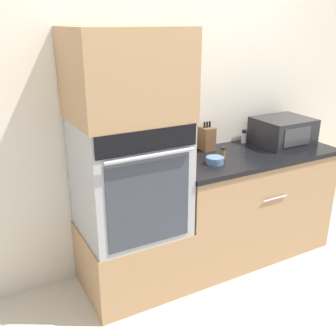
% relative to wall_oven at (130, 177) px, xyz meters
% --- Properties ---
extents(ground_plane, '(12.00, 12.00, 0.00)m').
position_rel_wall_oven_xyz_m(ground_plane, '(0.35, -0.30, -0.86)').
color(ground_plane, beige).
extents(wall_back, '(8.00, 0.05, 2.50)m').
position_rel_wall_oven_xyz_m(wall_back, '(0.35, 0.33, 0.39)').
color(wall_back, beige).
rests_on(wall_back, ground_plane).
extents(oven_cabinet_base, '(0.69, 0.60, 0.47)m').
position_rel_wall_oven_xyz_m(oven_cabinet_base, '(0.00, 0.00, -0.63)').
color(oven_cabinet_base, '#A87F56').
rests_on(oven_cabinet_base, ground_plane).
extents(wall_oven, '(0.67, 0.64, 0.78)m').
position_rel_wall_oven_xyz_m(wall_oven, '(0.00, 0.00, 0.00)').
color(wall_oven, '#9EA0A5').
rests_on(wall_oven, oven_cabinet_base).
extents(oven_cabinet_upper, '(0.69, 0.60, 0.55)m').
position_rel_wall_oven_xyz_m(oven_cabinet_upper, '(0.00, 0.00, 0.66)').
color(oven_cabinet_upper, '#A87F56').
rests_on(oven_cabinet_upper, wall_oven).
extents(counter_unit, '(1.37, 0.63, 0.87)m').
position_rel_wall_oven_xyz_m(counter_unit, '(1.02, 0.00, -0.43)').
color(counter_unit, '#A87F56').
rests_on(counter_unit, ground_plane).
extents(microwave, '(0.44, 0.38, 0.21)m').
position_rel_wall_oven_xyz_m(microwave, '(1.40, 0.06, 0.12)').
color(microwave, '#232326').
rests_on(microwave, counter_unit).
extents(knife_block, '(0.10, 0.12, 0.23)m').
position_rel_wall_oven_xyz_m(knife_block, '(0.75, 0.22, 0.10)').
color(knife_block, brown).
rests_on(knife_block, counter_unit).
extents(bowl, '(0.13, 0.13, 0.05)m').
position_rel_wall_oven_xyz_m(bowl, '(0.62, -0.08, 0.03)').
color(bowl, '#517599').
rests_on(bowl, counter_unit).
extents(condiment_jar_near, '(0.04, 0.04, 0.11)m').
position_rel_wall_oven_xyz_m(condiment_jar_near, '(1.13, 0.23, 0.06)').
color(condiment_jar_near, silver).
rests_on(condiment_jar_near, counter_unit).
extents(condiment_jar_mid, '(0.04, 0.04, 0.09)m').
position_rel_wall_oven_xyz_m(condiment_jar_mid, '(0.73, -0.03, 0.05)').
color(condiment_jar_mid, brown).
rests_on(condiment_jar_mid, counter_unit).
extents(condiment_jar_far, '(0.05, 0.05, 0.08)m').
position_rel_wall_oven_xyz_m(condiment_jar_far, '(0.48, 0.14, 0.05)').
color(condiment_jar_far, brown).
rests_on(condiment_jar_far, counter_unit).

